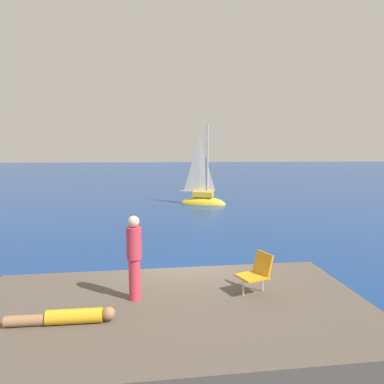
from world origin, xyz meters
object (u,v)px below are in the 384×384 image
at_px(person_standing, 134,255).
at_px(beach_chair, 257,271).
at_px(sailboat_near, 203,200).
at_px(person_sunbather, 66,317).

relative_size(person_standing, beach_chair, 2.03).
distance_m(sailboat_near, beach_chair, 16.99).
bearing_deg(sailboat_near, beach_chair, -76.21).
height_order(sailboat_near, beach_chair, sailboat_near).
relative_size(person_sunbather, person_standing, 1.09).
relative_size(sailboat_near, beach_chair, 7.24).
bearing_deg(person_standing, sailboat_near, 156.73).
distance_m(person_sunbather, person_standing, 1.56).
height_order(person_sunbather, person_standing, person_standing).
distance_m(sailboat_near, person_standing, 17.43).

